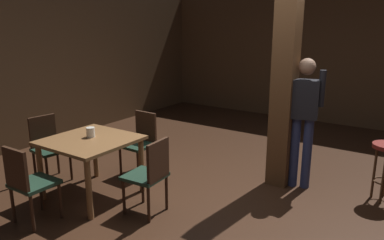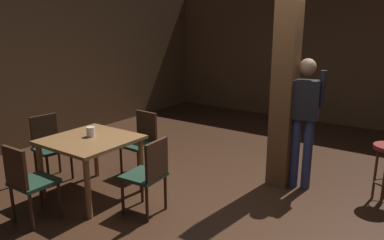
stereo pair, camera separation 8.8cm
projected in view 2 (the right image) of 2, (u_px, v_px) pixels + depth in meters
ground_plane at (232, 199)px, 4.70m from camera, size 10.80×10.80×0.00m
wall_back at (338, 59)px, 7.91m from camera, size 8.00×0.10×2.80m
wall_left at (34, 66)px, 6.57m from camera, size 0.10×9.00×2.80m
pillar at (285, 83)px, 4.80m from camera, size 0.28×0.28×2.80m
dining_table at (91, 147)px, 4.67m from camera, size 1.01×1.01×0.76m
chair_east at (149, 172)px, 4.22m from camera, size 0.45×0.45×0.89m
chair_west at (49, 144)px, 5.22m from camera, size 0.47×0.47×0.89m
chair_south at (27, 180)px, 4.03m from camera, size 0.42×0.42×0.89m
chair_north at (141, 140)px, 5.41m from camera, size 0.43×0.43×0.89m
napkin_cup at (91, 132)px, 4.70m from camera, size 0.11×0.11×0.12m
standing_person at (304, 115)px, 4.79m from camera, size 0.47×0.27×1.72m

